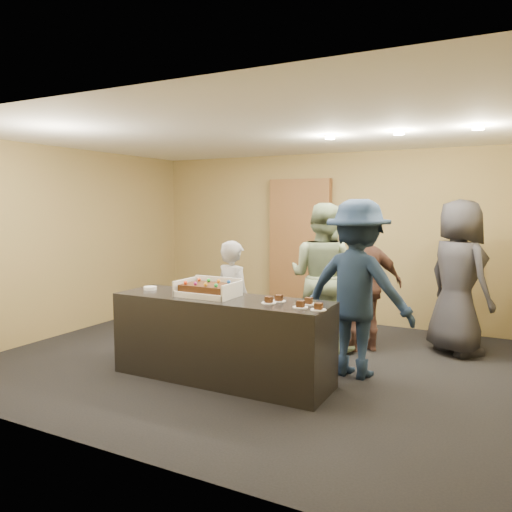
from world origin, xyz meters
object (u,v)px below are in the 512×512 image
object	(u,v)px
sheet_cake	(208,287)
plate_stack	(150,288)
serving_counter	(221,339)
person_sage_man	(322,277)
cake_box	(209,292)
person_brown_extra	(365,285)
person_dark_suit	(458,277)
person_server_grey	(233,302)
storage_cabinet	(300,249)
person_navy_man	(357,288)

from	to	relation	value
sheet_cake	plate_stack	world-z (taller)	sheet_cake
plate_stack	serving_counter	bearing A→B (deg)	-1.41
sheet_cake	person_sage_man	distance (m)	1.74
cake_box	person_sage_man	distance (m)	1.72
cake_box	serving_counter	bearing A→B (deg)	-8.03
person_brown_extra	person_dark_suit	world-z (taller)	person_dark_suit
person_server_grey	plate_stack	bearing A→B (deg)	54.61
cake_box	person_brown_extra	distance (m)	2.16
person_sage_man	person_brown_extra	xyz separation A→B (m)	(0.50, 0.21, -0.10)
cake_box	person_server_grey	size ratio (longest dim) A/B	0.43
serving_counter	plate_stack	world-z (taller)	plate_stack
storage_cabinet	person_brown_extra	world-z (taller)	storage_cabinet
person_server_grey	person_navy_man	size ratio (longest dim) A/B	0.75
cake_box	person_navy_man	world-z (taller)	person_navy_man
person_sage_man	person_brown_extra	bearing A→B (deg)	-150.78
person_navy_man	storage_cabinet	bearing A→B (deg)	-47.30
serving_counter	person_server_grey	world-z (taller)	person_server_grey
serving_counter	person_server_grey	size ratio (longest dim) A/B	1.64
person_sage_man	cake_box	bearing A→B (deg)	71.59
serving_counter	person_brown_extra	world-z (taller)	person_brown_extra
person_dark_suit	plate_stack	bearing A→B (deg)	76.82
plate_stack	person_navy_man	distance (m)	2.37
person_server_grey	person_brown_extra	bearing A→B (deg)	-116.34
storage_cabinet	sheet_cake	world-z (taller)	storage_cabinet
person_navy_man	person_brown_extra	xyz separation A→B (m)	(-0.18, 0.97, -0.12)
plate_stack	storage_cabinet	bearing A→B (deg)	79.69
serving_counter	sheet_cake	bearing A→B (deg)	179.78
cake_box	person_navy_man	bearing A→B (deg)	29.51
sheet_cake	serving_counter	bearing A→B (deg)	-0.00
storage_cabinet	plate_stack	distance (m)	3.18
plate_stack	person_sage_man	world-z (taller)	person_sage_man
serving_counter	person_sage_man	xyz separation A→B (m)	(0.56, 1.58, 0.50)
person_sage_man	person_brown_extra	distance (m)	0.55
person_dark_suit	person_server_grey	bearing A→B (deg)	76.79
serving_counter	cake_box	size ratio (longest dim) A/B	3.82
person_server_grey	person_brown_extra	xyz separation A→B (m)	(1.25, 1.21, 0.12)
person_server_grey	person_navy_man	world-z (taller)	person_navy_man
storage_cabinet	person_dark_suit	size ratio (longest dim) A/B	1.18
sheet_cake	person_brown_extra	bearing A→B (deg)	55.58
cake_box	plate_stack	bearing A→B (deg)	179.93
storage_cabinet	cake_box	xyz separation A→B (m)	(0.25, -3.12, -0.20)
person_navy_man	serving_counter	bearing A→B (deg)	40.63
person_server_grey	person_dark_suit	bearing A→B (deg)	-125.53
person_server_grey	person_navy_man	distance (m)	1.47
storage_cabinet	person_server_grey	bearing A→B (deg)	-84.98
sheet_cake	plate_stack	distance (m)	0.82
person_sage_man	person_dark_suit	world-z (taller)	person_dark_suit
storage_cabinet	person_sage_man	size ratio (longest dim) A/B	1.21
serving_counter	person_navy_man	distance (m)	1.58
cake_box	plate_stack	size ratio (longest dim) A/B	4.18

